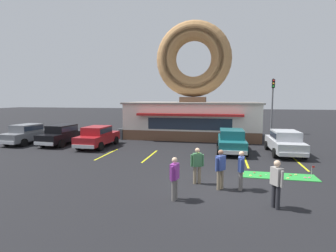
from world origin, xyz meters
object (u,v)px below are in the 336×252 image
(pedestrian_clipboard_woman, at_px, (220,167))
(pedestrian_leather_jacket_man, at_px, (276,182))
(putting_flag_pin, at_px, (313,169))
(car_silver, at_px, (285,141))
(car_grey, at_px, (28,133))
(pedestrian_hooded_kid, at_px, (175,176))
(trash_bin, at_px, (121,134))
(traffic_light_pole, at_px, (273,98))
(pedestrian_beanie_man, at_px, (197,164))
(golf_ball, at_px, (266,175))
(pedestrian_blue_sweater_man, at_px, (241,169))
(car_red, at_px, (98,136))
(car_teal, at_px, (231,140))
(car_black, at_px, (63,134))

(pedestrian_clipboard_woman, bearing_deg, pedestrian_leather_jacket_man, -38.97)
(putting_flag_pin, height_order, car_silver, car_silver)
(car_silver, distance_m, car_grey, 19.94)
(pedestrian_hooded_kid, relative_size, trash_bin, 1.65)
(putting_flag_pin, bearing_deg, pedestrian_clipboard_woman, -149.75)
(pedestrian_leather_jacket_man, distance_m, traffic_light_pole, 20.64)
(trash_bin, bearing_deg, car_silver, -15.99)
(pedestrian_beanie_man, bearing_deg, golf_ball, 30.60)
(putting_flag_pin, relative_size, pedestrian_blue_sweater_man, 0.34)
(pedestrian_leather_jacket_man, bearing_deg, traffic_light_pole, 80.74)
(pedestrian_blue_sweater_man, bearing_deg, car_silver, 66.57)
(pedestrian_blue_sweater_man, relative_size, pedestrian_hooded_kid, 1.00)
(car_silver, height_order, car_red, same)
(car_red, xyz_separation_m, trash_bin, (0.27, 3.94, -0.37))
(trash_bin, height_order, traffic_light_pole, traffic_light_pole)
(car_grey, bearing_deg, trash_bin, 28.54)
(pedestrian_leather_jacket_man, bearing_deg, pedestrian_beanie_man, 144.67)
(car_silver, relative_size, pedestrian_hooded_kid, 2.85)
(car_teal, relative_size, car_grey, 0.98)
(pedestrian_hooded_kid, relative_size, pedestrian_clipboard_woman, 0.97)
(car_red, bearing_deg, car_grey, 177.36)
(golf_ball, bearing_deg, car_teal, 105.54)
(car_silver, relative_size, traffic_light_pole, 0.79)
(golf_ball, bearing_deg, pedestrian_leather_jacket_man, -94.23)
(putting_flag_pin, height_order, pedestrian_blue_sweater_man, pedestrian_blue_sweater_man)
(pedestrian_blue_sweater_man, xyz_separation_m, trash_bin, (-9.90, 11.48, -0.39))
(car_teal, bearing_deg, golf_ball, -74.46)
(car_teal, xyz_separation_m, pedestrian_leather_jacket_man, (1.20, -9.28, 0.06))
(golf_ball, xyz_separation_m, car_grey, (-17.95, 5.55, 0.82))
(car_grey, distance_m, pedestrian_beanie_man, 16.53)
(pedestrian_beanie_man, height_order, traffic_light_pole, traffic_light_pole)
(golf_ball, height_order, car_black, car_black)
(pedestrian_hooded_kid, xyz_separation_m, traffic_light_pole, (6.82, 20.16, 2.82))
(car_black, xyz_separation_m, pedestrian_clipboard_woman, (12.64, -8.12, 0.05))
(car_red, relative_size, trash_bin, 4.69)
(trash_bin, bearing_deg, golf_ball, -39.28)
(putting_flag_pin, relative_size, car_teal, 0.12)
(traffic_light_pole, bearing_deg, car_teal, -112.38)
(car_red, bearing_deg, car_silver, 0.64)
(putting_flag_pin, xyz_separation_m, pedestrian_clipboard_woman, (-4.27, -2.49, 0.49))
(car_black, relative_size, pedestrian_leather_jacket_man, 2.77)
(traffic_light_pole, bearing_deg, pedestrian_hooded_kid, -108.69)
(golf_ball, distance_m, pedestrian_leather_jacket_man, 4.04)
(car_teal, height_order, pedestrian_clipboard_woman, pedestrian_clipboard_woman)
(car_red, xyz_separation_m, traffic_light_pole, (14.51, 11.01, 2.84))
(car_silver, distance_m, car_red, 13.50)
(car_teal, distance_m, pedestrian_hooded_kid, 9.54)
(car_silver, bearing_deg, traffic_light_pole, 84.68)
(car_teal, bearing_deg, car_black, 178.46)
(car_red, relative_size, traffic_light_pole, 0.79)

